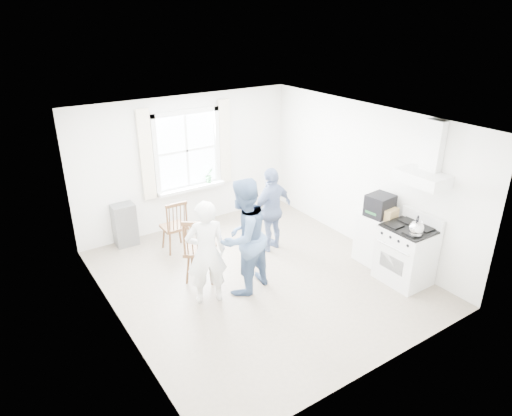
{
  "coord_description": "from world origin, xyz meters",
  "views": [
    {
      "loc": [
        -3.57,
        -5.3,
        4.05
      ],
      "look_at": [
        0.08,
        0.2,
        1.15
      ],
      "focal_mm": 32.0,
      "sensor_mm": 36.0,
      "label": 1
    }
  ],
  "objects": [
    {
      "name": "kettle",
      "position": [
        1.77,
        -1.56,
        1.05
      ],
      "size": [
        0.23,
        0.23,
        0.32
      ],
      "color": "silver",
      "rests_on": "gas_stove"
    },
    {
      "name": "windsor_chair_b",
      "position": [
        -0.84,
        0.43,
        0.68
      ],
      "size": [
        0.65,
        0.65,
        1.11
      ],
      "color": "#4B2D18",
      "rests_on": "ground"
    },
    {
      "name": "room_shell",
      "position": [
        0.0,
        0.0,
        1.3
      ],
      "size": [
        4.62,
        5.12,
        2.64
      ],
      "color": "gray",
      "rests_on": "ground"
    },
    {
      "name": "range_hood",
      "position": [
        2.07,
        -1.35,
        1.9
      ],
      "size": [
        0.45,
        0.76,
        0.94
      ],
      "color": "white",
      "rests_on": "room_shell"
    },
    {
      "name": "person_left",
      "position": [
        -0.98,
        -0.1,
        0.81
      ],
      "size": [
        0.75,
        0.75,
        1.63
      ],
      "primitive_type": "imported",
      "rotation": [
        0.0,
        0.0,
        2.83
      ],
      "color": "white",
      "rests_on": "ground"
    },
    {
      "name": "person_mid",
      "position": [
        -0.37,
        -0.14,
        0.92
      ],
      "size": [
        1.12,
        1.12,
        1.83
      ],
      "primitive_type": "imported",
      "rotation": [
        0.0,
        0.0,
        3.46
      ],
      "color": "slate",
      "rests_on": "ground"
    },
    {
      "name": "shelf_unit",
      "position": [
        -1.4,
        2.33,
        0.4
      ],
      "size": [
        0.4,
        0.3,
        0.8
      ],
      "primitive_type": "cube",
      "color": "slate",
      "rests_on": "ground"
    },
    {
      "name": "windsor_chair_a",
      "position": [
        -0.72,
        1.55,
        0.6
      ],
      "size": [
        0.43,
        0.42,
        0.99
      ],
      "color": "#4B2D18",
      "rests_on": "ground"
    },
    {
      "name": "potted_plant",
      "position": [
        0.4,
        2.36,
        1.0
      ],
      "size": [
        0.18,
        0.18,
        0.31
      ],
      "primitive_type": "imported",
      "rotation": [
        0.0,
        0.0,
        -0.04
      ],
      "color": "#32723C",
      "rests_on": "window_assembly"
    },
    {
      "name": "window_assembly",
      "position": [
        0.0,
        2.45,
        1.46
      ],
      "size": [
        1.88,
        0.24,
        1.7
      ],
      "color": "white",
      "rests_on": "room_shell"
    },
    {
      "name": "cardboard_box",
      "position": [
        1.96,
        -0.88,
        0.99
      ],
      "size": [
        0.31,
        0.25,
        0.18
      ],
      "primitive_type": "cube",
      "rotation": [
        0.0,
        0.0,
        0.19
      ],
      "color": "#A68850",
      "rests_on": "low_cabinet"
    },
    {
      "name": "low_cabinet",
      "position": [
        1.98,
        -0.65,
        0.45
      ],
      "size": [
        0.5,
        0.55,
        0.9
      ],
      "primitive_type": "cube",
      "color": "white",
      "rests_on": "ground"
    },
    {
      "name": "gas_stove",
      "position": [
        1.91,
        -1.35,
        0.48
      ],
      "size": [
        0.68,
        0.76,
        1.12
      ],
      "color": "silver",
      "rests_on": "ground"
    },
    {
      "name": "stereo_stack",
      "position": [
        1.93,
        -0.7,
        1.08
      ],
      "size": [
        0.44,
        0.41,
        0.36
      ],
      "color": "black",
      "rests_on": "low_cabinet"
    },
    {
      "name": "person_right",
      "position": [
        0.76,
        0.71,
        0.78
      ],
      "size": [
        1.06,
        1.06,
        1.55
      ],
      "primitive_type": "imported",
      "rotation": [
        0.0,
        0.0,
        3.32
      ],
      "color": "navy",
      "rests_on": "ground"
    }
  ]
}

